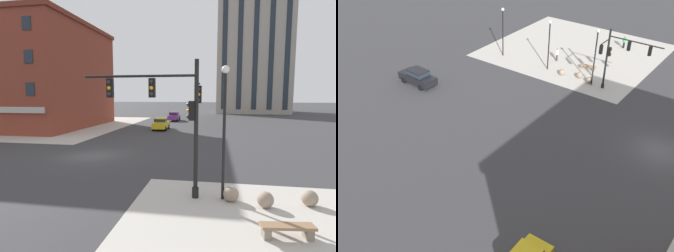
{
  "view_description": "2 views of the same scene",
  "coord_description": "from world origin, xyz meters",
  "views": [
    {
      "loc": [
        9.62,
        -19.67,
        4.86
      ],
      "look_at": [
        5.51,
        3.25,
        2.14
      ],
      "focal_mm": 28.65,
      "sensor_mm": 36.0,
      "label": 1
    },
    {
      "loc": [
        -6.05,
        28.88,
        19.9
      ],
      "look_at": [
        8.21,
        10.17,
        4.48
      ],
      "focal_mm": 42.89,
      "sensor_mm": 36.0,
      "label": 2
    }
  ],
  "objects": [
    {
      "name": "traffic_signal_main",
      "position": [
        7.71,
        -7.16,
        4.09
      ],
      "size": [
        5.55,
        2.09,
        6.46
      ],
      "color": "black",
      "rests_on": "ground"
    },
    {
      "name": "bench_near_signal",
      "position": [
        12.08,
        -10.48,
        0.33
      ],
      "size": [
        1.85,
        0.71,
        0.49
      ],
      "color": "#8E6B4C",
      "rests_on": "ground"
    },
    {
      "name": "pedestrian_near_bench",
      "position": [
        16.21,
        -10.39,
        0.93
      ],
      "size": [
        0.22,
        0.55,
        1.63
      ],
      "color": "#333333",
      "rests_on": "ground"
    },
    {
      "name": "ground_plane",
      "position": [
        0.0,
        0.0,
        0.0
      ],
      "size": [
        320.0,
        320.0,
        0.0
      ],
      "primitive_type": "plane",
      "color": "#38383A"
    },
    {
      "name": "street_lamp_corner_near",
      "position": [
        10.0,
        -7.32,
        3.8
      ],
      "size": [
        0.36,
        0.36,
        6.16
      ],
      "color": "black",
      "rests_on": "ground"
    },
    {
      "name": "sidewalk_corner_slab",
      "position": [
        16.0,
        -14.5,
        0.0
      ],
      "size": [
        20.0,
        19.0,
        0.02
      ],
      "primitive_type": "cube",
      "color": "#B7B2A8",
      "rests_on": "ground"
    },
    {
      "name": "street_lamp_corner_far",
      "position": [
        22.35,
        -7.76,
        3.66
      ],
      "size": [
        0.36,
        0.36,
        5.91
      ],
      "color": "black",
      "rests_on": "ground"
    },
    {
      "name": "bollard_sphere_curb_a",
      "position": [
        10.37,
        -7.53,
        0.35
      ],
      "size": [
        0.7,
        0.7,
        0.7
      ],
      "primitive_type": "sphere",
      "color": "gray",
      "rests_on": "ground"
    },
    {
      "name": "car_main_northbound_far",
      "position": [
        24.88,
        3.83,
        0.92
      ],
      "size": [
        4.46,
        2.01,
        1.68
      ],
      "color": "black",
      "rests_on": "ground"
    },
    {
      "name": "bollard_sphere_curb_c",
      "position": [
        13.74,
        -7.45,
        0.35
      ],
      "size": [
        0.7,
        0.7,
        0.7
      ],
      "primitive_type": "sphere",
      "color": "gray",
      "rests_on": "ground"
    },
    {
      "name": "street_lamp_mid_sidewalk",
      "position": [
        15.84,
        -7.74,
        3.57
      ],
      "size": [
        0.36,
        0.36,
        5.75
      ],
      "color": "black",
      "rests_on": "ground"
    },
    {
      "name": "bollard_sphere_curb_b",
      "position": [
        11.8,
        -7.97,
        0.35
      ],
      "size": [
        0.7,
        0.7,
        0.7
      ],
      "primitive_type": "sphere",
      "color": "gray",
      "rests_on": "ground"
    },
    {
      "name": "pedestrian_at_curb",
      "position": [
        11.45,
        -19.02,
        0.9
      ],
      "size": [
        0.32,
        0.51,
        1.59
      ],
      "color": "black",
      "rests_on": "ground"
    }
  ]
}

